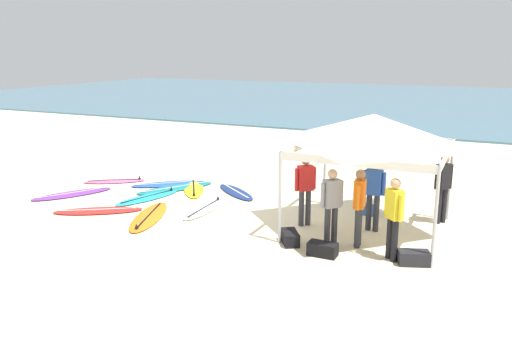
# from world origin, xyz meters

# --- Properties ---
(ground_plane) EXTENTS (80.00, 80.00, 0.00)m
(ground_plane) POSITION_xyz_m (0.00, 0.00, 0.00)
(ground_plane) COLOR beige
(sea) EXTENTS (80.00, 36.00, 0.10)m
(sea) POSITION_xyz_m (0.00, 32.05, 0.05)
(sea) COLOR teal
(sea) RESTS_ON ground
(canopy_tent) EXTENTS (3.33, 3.33, 2.75)m
(canopy_tent) POSITION_xyz_m (3.18, 0.37, 2.39)
(canopy_tent) COLOR #B7B7BC
(canopy_tent) RESTS_ON ground
(surfboard_cyan) EXTENTS (1.15, 2.20, 0.19)m
(surfboard_cyan) POSITION_xyz_m (-3.14, 0.33, 0.04)
(surfboard_cyan) COLOR #23B2CC
(surfboard_cyan) RESTS_ON ground
(surfboard_white) EXTENTS (0.61, 2.01, 0.19)m
(surfboard_white) POSITION_xyz_m (-1.13, 0.08, 0.04)
(surfboard_white) COLOR white
(surfboard_white) RESTS_ON ground
(surfboard_red) EXTENTS (2.25, 1.74, 0.19)m
(surfboard_red) POSITION_xyz_m (-3.56, -1.22, 0.04)
(surfboard_red) COLOR red
(surfboard_red) RESTS_ON ground
(surfboard_pink) EXTENTS (1.88, 1.51, 0.19)m
(surfboard_pink) POSITION_xyz_m (-5.24, 1.42, 0.04)
(surfboard_pink) COLOR pink
(surfboard_pink) RESTS_ON ground
(surfboard_orange) EXTENTS (1.43, 2.51, 0.19)m
(surfboard_orange) POSITION_xyz_m (-2.07, -1.06, 0.04)
(surfboard_orange) COLOR orange
(surfboard_orange) RESTS_ON ground
(surfboard_yellow) EXTENTS (1.63, 2.12, 0.19)m
(surfboard_yellow) POSITION_xyz_m (-2.45, 1.70, 0.04)
(surfboard_yellow) COLOR yellow
(surfboard_yellow) RESTS_ON ground
(surfboard_purple) EXTENTS (1.68, 2.31, 0.19)m
(surfboard_purple) POSITION_xyz_m (-5.38, -0.30, 0.04)
(surfboard_purple) COLOR purple
(surfboard_purple) RESTS_ON ground
(surfboard_teal) EXTENTS (1.86, 2.46, 0.19)m
(surfboard_teal) POSITION_xyz_m (-3.00, 1.52, 0.04)
(surfboard_teal) COLOR #19847F
(surfboard_teal) RESTS_ON ground
(surfboard_navy) EXTENTS (1.91, 1.66, 0.19)m
(surfboard_navy) POSITION_xyz_m (-1.13, 1.91, 0.04)
(surfboard_navy) COLOR navy
(surfboard_navy) RESTS_ON ground
(surfboard_blue) EXTENTS (2.15, 1.96, 0.19)m
(surfboard_blue) POSITION_xyz_m (-3.46, 1.86, 0.04)
(surfboard_blue) COLOR blue
(surfboard_blue) RESTS_ON ground
(person_black) EXTENTS (0.39, 0.46, 1.71)m
(person_black) POSITION_xyz_m (4.65, 1.64, 0.99)
(person_black) COLOR black
(person_black) RESTS_ON ground
(person_orange) EXTENTS (0.25, 0.55, 1.71)m
(person_orange) POSITION_xyz_m (3.19, -0.73, 0.99)
(person_orange) COLOR #2D2D33
(person_orange) RESTS_ON ground
(person_grey) EXTENTS (0.40, 0.44, 1.71)m
(person_grey) POSITION_xyz_m (2.65, -0.96, 0.99)
(person_grey) COLOR #2D2D33
(person_grey) RESTS_ON ground
(person_red) EXTENTS (0.42, 0.42, 1.71)m
(person_red) POSITION_xyz_m (1.69, 0.06, 0.99)
(person_red) COLOR #383842
(person_red) RESTS_ON ground
(person_blue) EXTENTS (0.55, 0.25, 1.71)m
(person_blue) POSITION_xyz_m (3.25, 0.39, 0.99)
(person_blue) COLOR #2D2D33
(person_blue) RESTS_ON ground
(person_yellow) EXTENTS (0.41, 0.43, 1.71)m
(person_yellow) POSITION_xyz_m (3.99, -1.18, 0.99)
(person_yellow) COLOR black
(person_yellow) RESTS_ON ground
(gear_bag_near_tent) EXTENTS (0.60, 0.68, 0.28)m
(gear_bag_near_tent) POSITION_xyz_m (1.81, -1.21, 0.14)
(gear_bag_near_tent) COLOR black
(gear_bag_near_tent) RESTS_ON ground
(gear_bag_by_pole) EXTENTS (0.67, 0.51, 0.28)m
(gear_bag_by_pole) POSITION_xyz_m (4.44, -1.23, 0.14)
(gear_bag_by_pole) COLOR #232328
(gear_bag_by_pole) RESTS_ON ground
(gear_bag_on_sand) EXTENTS (0.61, 0.33, 0.28)m
(gear_bag_on_sand) POSITION_xyz_m (2.67, -1.56, 0.14)
(gear_bag_on_sand) COLOR black
(gear_bag_on_sand) RESTS_ON ground
(cooler_box) EXTENTS (0.50, 0.36, 0.39)m
(cooler_box) POSITION_xyz_m (2.91, 1.57, 0.20)
(cooler_box) COLOR #2D60B7
(cooler_box) RESTS_ON ground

